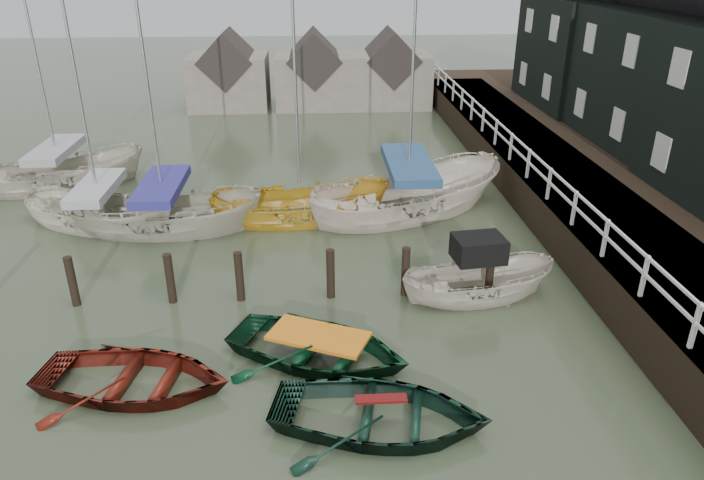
{
  "coord_description": "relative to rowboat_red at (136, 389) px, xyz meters",
  "views": [
    {
      "loc": [
        0.84,
        -11.7,
        8.49
      ],
      "look_at": [
        1.8,
        3.58,
        1.4
      ],
      "focal_mm": 32.0,
      "sensor_mm": 36.0,
      "label": 1
    }
  ],
  "objects": [
    {
      "name": "mooring_pilings",
      "position": [
        1.96,
        3.66,
        0.5
      ],
      "size": [
        13.72,
        0.22,
        1.8
      ],
      "color": "black",
      "rests_on": "ground"
    },
    {
      "name": "far_sheds",
      "position": [
        3.91,
        26.66,
        1.86
      ],
      "size": [
        14.0,
        4.08,
        4.39
      ],
      "color": "#665B51",
      "rests_on": "ground"
    },
    {
      "name": "ground",
      "position": [
        3.08,
        0.66,
        0.0
      ],
      "size": [
        120.0,
        120.0,
        0.0
      ],
      "primitive_type": "plane",
      "color": "#313A25",
      "rests_on": "ground"
    },
    {
      "name": "rowboat_red",
      "position": [
        0.0,
        0.0,
        0.0
      ],
      "size": [
        4.58,
        3.63,
        0.85
      ],
      "primitive_type": "imported",
      "rotation": [
        0.0,
        0.0,
        1.39
      ],
      "color": "#4F130B",
      "rests_on": "ground"
    },
    {
      "name": "rowboat_green",
      "position": [
        3.91,
        0.84,
        0.0
      ],
      "size": [
        5.11,
        4.5,
        0.88
      ],
      "primitive_type": "imported",
      "rotation": [
        0.0,
        0.0,
        1.15
      ],
      "color": "black",
      "rests_on": "ground"
    },
    {
      "name": "sailboat_c",
      "position": [
        3.39,
        9.19,
        0.01
      ],
      "size": [
        6.27,
        2.6,
        11.26
      ],
      "rotation": [
        0.0,
        0.0,
        1.62
      ],
      "color": "gold",
      "rests_on": "ground"
    },
    {
      "name": "motorboat",
      "position": [
        8.18,
        3.41,
        0.1
      ],
      "size": [
        4.32,
        2.05,
        2.49
      ],
      "rotation": [
        0.0,
        0.0,
        1.69
      ],
      "color": "beige",
      "rests_on": "ground"
    },
    {
      "name": "sailboat_e",
      "position": [
        -6.07,
        13.08,
        0.06
      ],
      "size": [
        6.88,
        4.42,
        9.93
      ],
      "rotation": [
        0.0,
        0.0,
        1.91
      ],
      "color": "#B9B29E",
      "rests_on": "ground"
    },
    {
      "name": "sailboat_d",
      "position": [
        7.2,
        9.59,
        0.06
      ],
      "size": [
        8.2,
        5.75,
        12.48
      ],
      "rotation": [
        0.0,
        0.0,
        1.99
      ],
      "color": "beige",
      "rests_on": "ground"
    },
    {
      "name": "pier",
      "position": [
        12.55,
        10.66,
        0.71
      ],
      "size": [
        3.04,
        32.0,
        2.7
      ],
      "color": "black",
      "rests_on": "ground"
    },
    {
      "name": "land_strip",
      "position": [
        18.08,
        10.66,
        0.0
      ],
      "size": [
        14.0,
        38.0,
        1.5
      ],
      "primitive_type": "cube",
      "color": "black",
      "rests_on": "ground"
    },
    {
      "name": "sailboat_a",
      "position": [
        -3.31,
        9.0,
        0.06
      ],
      "size": [
        6.2,
        4.27,
        10.05
      ],
      "rotation": [
        0.0,
        0.0,
        1.17
      ],
      "color": "beige",
      "rests_on": "ground"
    },
    {
      "name": "sailboat_b",
      "position": [
        -1.08,
        8.58,
        0.06
      ],
      "size": [
        6.67,
        2.93,
        11.73
      ],
      "rotation": [
        0.0,
        0.0,
        1.5
      ],
      "color": "#B9B49E",
      "rests_on": "ground"
    },
    {
      "name": "rowboat_dkgreen",
      "position": [
        5.08,
        -1.48,
        0.0
      ],
      "size": [
        4.8,
        3.86,
        0.88
      ],
      "primitive_type": "imported",
      "rotation": [
        0.0,
        0.0,
        1.37
      ],
      "color": "black",
      "rests_on": "ground"
    }
  ]
}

